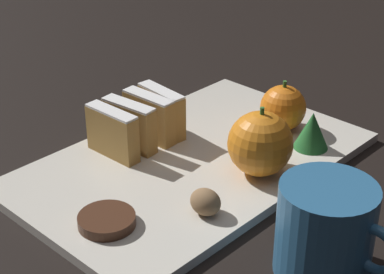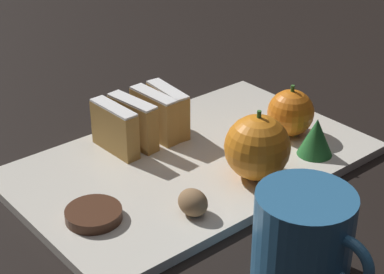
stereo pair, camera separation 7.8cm
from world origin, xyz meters
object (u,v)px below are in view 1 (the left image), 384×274
(orange_near, at_px, (260,144))
(coffee_mug, at_px, (326,231))
(walnut, at_px, (205,202))
(orange_far, at_px, (283,108))
(chocolate_cookie, at_px, (107,220))

(orange_near, bearing_deg, coffee_mug, -30.56)
(walnut, bearing_deg, orange_far, 105.31)
(orange_near, distance_m, orange_far, 0.12)
(coffee_mug, bearing_deg, orange_near, 149.44)
(walnut, xyz_separation_m, chocolate_cookie, (-0.06, -0.09, -0.01))
(walnut, height_order, chocolate_cookie, walnut)
(chocolate_cookie, xyz_separation_m, coffee_mug, (0.20, 0.11, 0.03))
(orange_far, bearing_deg, chocolate_cookie, -90.20)
(walnut, relative_size, chocolate_cookie, 0.59)
(walnut, bearing_deg, chocolate_cookie, -124.96)
(orange_near, bearing_deg, chocolate_cookie, -104.23)
(orange_near, relative_size, walnut, 2.38)
(orange_near, bearing_deg, orange_far, 113.51)
(orange_far, bearing_deg, coffee_mug, -45.28)
(orange_near, distance_m, walnut, 0.11)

